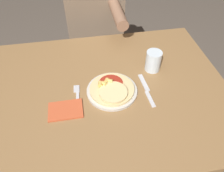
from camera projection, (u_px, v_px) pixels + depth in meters
The scene contains 9 objects.
ground_plane at pixel (109, 157), 1.59m from camera, with size 8.00×8.00×0.00m, color brown.
dining_table at pixel (107, 102), 1.14m from camera, with size 1.20×0.93×0.72m.
plate at pixel (112, 91), 1.05m from camera, with size 0.24×0.24×0.01m.
pizza at pixel (112, 89), 1.04m from camera, with size 0.21×0.21×0.04m.
fork at pixel (77, 97), 1.03m from camera, with size 0.03×0.18×0.00m.
knife at pixel (147, 90), 1.06m from camera, with size 0.03×0.22×0.00m.
drinking_glass at pixel (153, 61), 1.13m from camera, with size 0.08×0.08×0.11m.
napkin at pixel (66, 110), 0.97m from camera, with size 0.15×0.11×0.01m.
person_diner at pixel (95, 21), 1.61m from camera, with size 0.40×0.52×1.15m.
Camera 1 is at (-0.10, -0.73, 1.50)m, focal length 35.00 mm.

